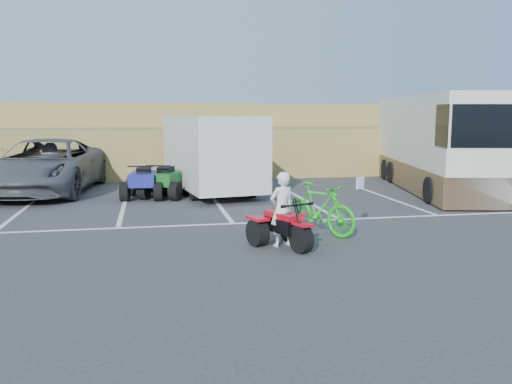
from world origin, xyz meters
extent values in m
plane|color=#343436|center=(0.00, 0.00, 0.00)|extent=(100.00, 100.00, 0.00)
cube|color=white|center=(-5.40, 5.00, 0.00)|extent=(0.12, 5.00, 0.01)
cube|color=white|center=(-2.70, 5.00, 0.00)|extent=(0.12, 5.00, 0.01)
cube|color=white|center=(0.00, 5.00, 0.00)|extent=(0.12, 5.00, 0.01)
cube|color=white|center=(2.70, 5.00, 0.00)|extent=(0.12, 5.00, 0.01)
cube|color=white|center=(5.40, 5.00, 0.00)|extent=(0.12, 5.00, 0.01)
cube|color=white|center=(8.10, 5.00, 0.00)|extent=(0.12, 5.00, 0.01)
cube|color=white|center=(0.00, 2.40, 0.00)|extent=(28.00, 0.12, 0.01)
cube|color=olive|center=(0.00, 14.00, 1.00)|extent=(40.00, 6.00, 2.00)
cube|color=olive|center=(0.00, 17.50, 2.00)|extent=(40.00, 4.00, 2.20)
imported|color=white|center=(0.62, 0.02, 0.75)|extent=(0.64, 0.53, 1.50)
imported|color=#14BF19|center=(1.68, 0.90, 0.57)|extent=(1.53, 1.85, 1.14)
imported|color=#4F5258|center=(-5.35, 8.72, 0.89)|extent=(3.71, 6.74, 1.79)
cube|color=silver|center=(0.08, 7.57, 1.41)|extent=(2.97, 5.72, 2.27)
cylinder|color=black|center=(0.08, 7.57, 0.32)|extent=(2.07, 0.93, 0.64)
cube|color=silver|center=(7.85, 6.97, 1.64)|extent=(4.03, 9.14, 3.19)
cube|color=brown|center=(7.85, 6.97, 0.49)|extent=(4.08, 9.15, 0.89)
cube|color=black|center=(6.92, 2.62, 2.31)|extent=(2.00, 0.45, 1.15)
camera|label=1|loc=(-1.93, -10.28, 2.65)|focal=38.00mm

